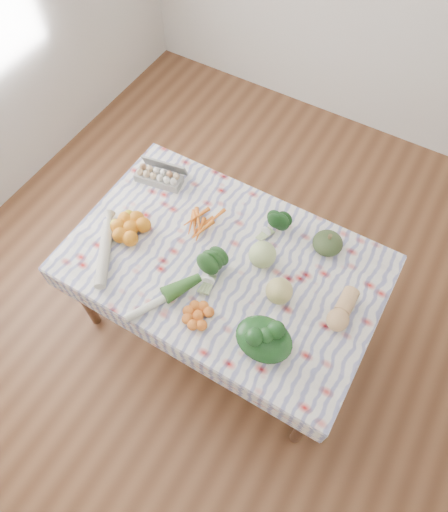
{
  "coord_description": "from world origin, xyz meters",
  "views": [
    {
      "loc": [
        0.63,
        -1.07,
        2.85
      ],
      "look_at": [
        0.0,
        0.0,
        0.82
      ],
      "focal_mm": 32.0,
      "sensor_mm": 36.0,
      "label": 1
    }
  ],
  "objects_px": {
    "kabocha_squash": "(328,243)",
    "butternut_squash": "(343,309)",
    "cabbage": "(263,255)",
    "grapefruit": "(279,291)",
    "dining_table": "(224,269)",
    "egg_carton": "(159,177)"
  },
  "relations": [
    {
      "from": "egg_carton",
      "to": "kabocha_squash",
      "type": "relative_size",
      "value": 1.72
    },
    {
      "from": "egg_carton",
      "to": "butternut_squash",
      "type": "height_order",
      "value": "butternut_squash"
    },
    {
      "from": "grapefruit",
      "to": "dining_table",
      "type": "bearing_deg",
      "value": 173.0
    },
    {
      "from": "dining_table",
      "to": "grapefruit",
      "type": "bearing_deg",
      "value": -7.0
    },
    {
      "from": "butternut_squash",
      "to": "cabbage",
      "type": "bearing_deg",
      "value": 172.45
    },
    {
      "from": "cabbage",
      "to": "butternut_squash",
      "type": "bearing_deg",
      "value": -7.8
    },
    {
      "from": "egg_carton",
      "to": "kabocha_squash",
      "type": "height_order",
      "value": "kabocha_squash"
    },
    {
      "from": "kabocha_squash",
      "to": "cabbage",
      "type": "bearing_deg",
      "value": -136.18
    },
    {
      "from": "egg_carton",
      "to": "kabocha_squash",
      "type": "distance_m",
      "value": 1.05
    },
    {
      "from": "kabocha_squash",
      "to": "butternut_squash",
      "type": "height_order",
      "value": "butternut_squash"
    },
    {
      "from": "egg_carton",
      "to": "butternut_squash",
      "type": "bearing_deg",
      "value": -21.39
    },
    {
      "from": "dining_table",
      "to": "kabocha_squash",
      "type": "xyz_separation_m",
      "value": [
        0.43,
        0.35,
        0.14
      ]
    },
    {
      "from": "cabbage",
      "to": "grapefruit",
      "type": "distance_m",
      "value": 0.22
    },
    {
      "from": "dining_table",
      "to": "cabbage",
      "type": "distance_m",
      "value": 0.25
    },
    {
      "from": "dining_table",
      "to": "grapefruit",
      "type": "xyz_separation_m",
      "value": [
        0.34,
        -0.04,
        0.15
      ]
    },
    {
      "from": "egg_carton",
      "to": "grapefruit",
      "type": "xyz_separation_m",
      "value": [
        0.96,
        -0.33,
        0.03
      ]
    },
    {
      "from": "kabocha_squash",
      "to": "butternut_squash",
      "type": "xyz_separation_m",
      "value": [
        0.22,
        -0.32,
        0.0
      ]
    },
    {
      "from": "grapefruit",
      "to": "cabbage",
      "type": "bearing_deg",
      "value": 139.89
    },
    {
      "from": "cabbage",
      "to": "butternut_squash",
      "type": "distance_m",
      "value": 0.49
    },
    {
      "from": "egg_carton",
      "to": "cabbage",
      "type": "relative_size",
      "value": 1.92
    },
    {
      "from": "egg_carton",
      "to": "cabbage",
      "type": "bearing_deg",
      "value": -23.42
    },
    {
      "from": "cabbage",
      "to": "grapefruit",
      "type": "xyz_separation_m",
      "value": [
        0.17,
        -0.14,
        -0.0
      ]
    }
  ]
}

